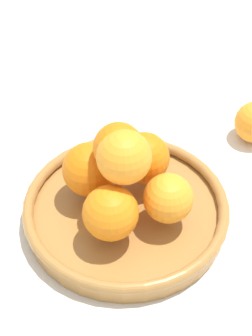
% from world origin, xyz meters
% --- Properties ---
extents(ground_plane, '(4.00, 4.00, 0.00)m').
position_xyz_m(ground_plane, '(0.00, 0.00, 0.00)').
color(ground_plane, silver).
extents(fruit_bowl, '(0.31, 0.31, 0.04)m').
position_xyz_m(fruit_bowl, '(0.00, 0.00, 0.02)').
color(fruit_bowl, '#A57238').
rests_on(fruit_bowl, ground_plane).
extents(orange_pile, '(0.20, 0.20, 0.14)m').
position_xyz_m(orange_pile, '(0.00, 0.00, 0.10)').
color(orange_pile, orange).
rests_on(orange_pile, fruit_bowl).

